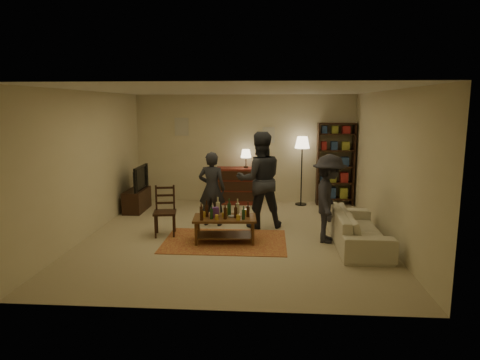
# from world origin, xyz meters

# --- Properties ---
(floor) EXTENTS (6.00, 6.00, 0.00)m
(floor) POSITION_xyz_m (0.00, 0.00, 0.00)
(floor) COLOR #C6B793
(floor) RESTS_ON ground
(room_shell) EXTENTS (6.00, 6.00, 6.00)m
(room_shell) POSITION_xyz_m (-0.65, 2.98, 1.81)
(room_shell) COLOR beige
(room_shell) RESTS_ON ground
(rug) EXTENTS (2.20, 1.50, 0.01)m
(rug) POSITION_xyz_m (-0.15, -0.37, 0.01)
(rug) COLOR maroon
(rug) RESTS_ON ground
(coffee_table) EXTENTS (1.16, 0.69, 0.80)m
(coffee_table) POSITION_xyz_m (-0.16, -0.36, 0.41)
(coffee_table) COLOR brown
(coffee_table) RESTS_ON ground
(dining_chair) EXTENTS (0.48, 0.48, 0.96)m
(dining_chair) POSITION_xyz_m (-1.33, -0.01, 0.50)
(dining_chair) COLOR black
(dining_chair) RESTS_ON ground
(tv_stand) EXTENTS (0.40, 1.00, 1.06)m
(tv_stand) POSITION_xyz_m (-2.44, 1.80, 0.38)
(tv_stand) COLOR black
(tv_stand) RESTS_ON ground
(dresser) EXTENTS (1.00, 0.50, 1.36)m
(dresser) POSITION_xyz_m (-0.19, 2.71, 0.48)
(dresser) COLOR maroon
(dresser) RESTS_ON ground
(bookshelf) EXTENTS (0.90, 0.34, 2.02)m
(bookshelf) POSITION_xyz_m (2.25, 2.78, 1.03)
(bookshelf) COLOR black
(bookshelf) RESTS_ON ground
(floor_lamp) EXTENTS (0.36, 0.36, 1.69)m
(floor_lamp) POSITION_xyz_m (1.42, 2.65, 1.43)
(floor_lamp) COLOR black
(floor_lamp) RESTS_ON ground
(sofa) EXTENTS (0.81, 2.08, 0.61)m
(sofa) POSITION_xyz_m (2.20, -0.40, 0.30)
(sofa) COLOR beige
(sofa) RESTS_ON ground
(person_left) EXTENTS (0.59, 0.42, 1.52)m
(person_left) POSITION_xyz_m (-0.53, 0.70, 0.76)
(person_left) COLOR #222228
(person_left) RESTS_ON ground
(person_right) EXTENTS (1.08, 0.92, 1.93)m
(person_right) POSITION_xyz_m (0.44, 0.65, 0.96)
(person_right) COLOR #27292F
(person_right) RESTS_ON ground
(person_by_sofa) EXTENTS (0.75, 1.11, 1.59)m
(person_by_sofa) POSITION_xyz_m (1.70, -0.22, 0.79)
(person_by_sofa) COLOR #27262E
(person_by_sofa) RESTS_ON ground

